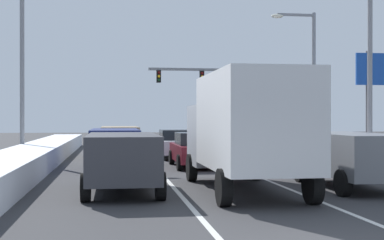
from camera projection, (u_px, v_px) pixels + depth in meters
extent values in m
plane|color=#333335|center=(201.00, 171.00, 22.09)|extent=(120.00, 120.00, 0.00)
cube|color=silver|center=(225.00, 163.00, 25.71)|extent=(0.14, 37.57, 0.01)
cube|color=silver|center=(153.00, 164.00, 25.22)|extent=(0.14, 37.57, 0.01)
cube|color=white|center=(332.00, 156.00, 26.48)|extent=(1.88, 37.57, 0.62)
cube|color=white|center=(35.00, 156.00, 24.46)|extent=(2.09, 37.57, 0.86)
cube|color=slate|center=(349.00, 154.00, 16.67)|extent=(1.95, 4.90, 1.25)
cube|color=red|center=(361.00, 164.00, 14.18)|extent=(0.20, 0.08, 0.28)
cylinder|color=black|center=(300.00, 171.00, 18.22)|extent=(0.25, 0.74, 0.74)
cylinder|color=black|center=(354.00, 170.00, 18.49)|extent=(0.25, 0.74, 0.74)
cylinder|color=black|center=(343.00, 183.00, 14.85)|extent=(0.25, 0.74, 0.74)
cube|color=maroon|center=(283.00, 153.00, 23.20)|extent=(1.82, 4.50, 0.70)
cube|color=black|center=(284.00, 139.00, 23.05)|extent=(1.64, 2.20, 0.55)
cube|color=red|center=(283.00, 154.00, 20.92)|extent=(0.24, 0.08, 0.14)
cube|color=red|center=(318.00, 154.00, 21.12)|extent=(0.24, 0.08, 0.14)
cylinder|color=black|center=(253.00, 158.00, 24.61)|extent=(0.22, 0.66, 0.66)
cylinder|color=black|center=(291.00, 158.00, 24.86)|extent=(0.22, 0.66, 0.66)
cylinder|color=black|center=(274.00, 164.00, 21.54)|extent=(0.22, 0.66, 0.66)
cylinder|color=black|center=(317.00, 163.00, 21.80)|extent=(0.22, 0.66, 0.66)
cube|color=black|center=(243.00, 147.00, 28.61)|extent=(1.82, 4.50, 0.70)
cube|color=black|center=(244.00, 135.00, 28.46)|extent=(1.64, 2.20, 0.55)
cube|color=red|center=(240.00, 147.00, 26.33)|extent=(0.24, 0.08, 0.14)
cube|color=red|center=(268.00, 147.00, 26.53)|extent=(0.24, 0.08, 0.14)
cylinder|color=black|center=(221.00, 151.00, 30.01)|extent=(0.22, 0.66, 0.66)
cylinder|color=black|center=(252.00, 151.00, 30.27)|extent=(0.22, 0.66, 0.66)
cylinder|color=black|center=(233.00, 155.00, 26.95)|extent=(0.22, 0.66, 0.66)
cylinder|color=black|center=(268.00, 154.00, 27.20)|extent=(0.22, 0.66, 0.66)
cube|color=#B7BABF|center=(226.00, 135.00, 18.37)|extent=(2.35, 2.20, 2.00)
cube|color=silver|center=(253.00, 121.00, 14.81)|extent=(2.35, 5.00, 2.60)
cylinder|color=black|center=(192.00, 167.00, 18.51)|extent=(0.28, 0.92, 0.92)
cylinder|color=black|center=(256.00, 167.00, 18.84)|extent=(0.28, 0.92, 0.92)
cylinder|color=black|center=(224.00, 187.00, 13.17)|extent=(0.28, 0.92, 0.92)
cylinder|color=black|center=(313.00, 186.00, 13.49)|extent=(0.28, 0.92, 0.92)
cube|color=maroon|center=(196.00, 153.00, 23.78)|extent=(1.82, 4.50, 0.70)
cube|color=black|center=(196.00, 139.00, 23.63)|extent=(1.64, 2.20, 0.55)
cube|color=red|center=(187.00, 153.00, 21.50)|extent=(0.24, 0.08, 0.14)
cube|color=red|center=(221.00, 153.00, 21.70)|extent=(0.24, 0.08, 0.14)
cylinder|color=black|center=(172.00, 157.00, 25.19)|extent=(0.22, 0.66, 0.66)
cylinder|color=black|center=(210.00, 157.00, 25.44)|extent=(0.22, 0.66, 0.66)
cylinder|color=black|center=(180.00, 163.00, 22.12)|extent=(0.22, 0.66, 0.66)
cylinder|color=black|center=(223.00, 162.00, 22.38)|extent=(0.22, 0.66, 0.66)
cube|color=silver|center=(176.00, 146.00, 29.27)|extent=(1.82, 4.50, 0.70)
cube|color=black|center=(176.00, 135.00, 29.12)|extent=(1.64, 2.20, 0.55)
cube|color=red|center=(167.00, 146.00, 27.00)|extent=(0.24, 0.08, 0.14)
cube|color=red|center=(195.00, 146.00, 27.20)|extent=(0.24, 0.08, 0.14)
cylinder|color=black|center=(157.00, 150.00, 30.68)|extent=(0.22, 0.66, 0.66)
cylinder|color=black|center=(188.00, 150.00, 30.94)|extent=(0.22, 0.66, 0.66)
cylinder|color=black|center=(162.00, 154.00, 27.61)|extent=(0.22, 0.66, 0.66)
cylinder|color=black|center=(197.00, 153.00, 27.87)|extent=(0.22, 0.66, 0.66)
cube|color=#38383D|center=(122.00, 156.00, 15.69)|extent=(1.95, 4.90, 1.25)
cube|color=black|center=(124.00, 152.00, 13.30)|extent=(1.56, 0.06, 0.55)
cube|color=red|center=(92.00, 167.00, 13.20)|extent=(0.20, 0.08, 0.28)
cube|color=red|center=(156.00, 166.00, 13.43)|extent=(0.20, 0.08, 0.28)
cylinder|color=black|center=(91.00, 174.00, 17.24)|extent=(0.25, 0.74, 0.74)
cylinder|color=black|center=(151.00, 173.00, 17.51)|extent=(0.25, 0.74, 0.74)
cylinder|color=black|center=(86.00, 187.00, 13.87)|extent=(0.25, 0.74, 0.74)
cylinder|color=black|center=(161.00, 186.00, 14.15)|extent=(0.25, 0.74, 0.74)
cube|color=navy|center=(115.00, 144.00, 22.71)|extent=(1.95, 4.90, 1.25)
cube|color=black|center=(115.00, 140.00, 20.32)|extent=(1.56, 0.06, 0.55)
cube|color=red|center=(94.00, 150.00, 20.22)|extent=(0.20, 0.08, 0.28)
cube|color=red|center=(136.00, 150.00, 20.45)|extent=(0.20, 0.08, 0.28)
cylinder|color=black|center=(93.00, 158.00, 24.26)|extent=(0.25, 0.74, 0.74)
cylinder|color=black|center=(136.00, 157.00, 24.53)|extent=(0.25, 0.74, 0.74)
cylinder|color=black|center=(90.00, 164.00, 20.89)|extent=(0.25, 0.74, 0.74)
cylinder|color=black|center=(140.00, 164.00, 21.17)|extent=(0.25, 0.74, 0.74)
cube|color=#937F60|center=(120.00, 138.00, 29.56)|extent=(1.95, 4.90, 1.25)
cube|color=black|center=(120.00, 134.00, 27.17)|extent=(1.56, 0.06, 0.55)
cube|color=red|center=(105.00, 142.00, 27.07)|extent=(0.20, 0.08, 0.28)
cube|color=red|center=(136.00, 142.00, 27.29)|extent=(0.20, 0.08, 0.28)
cylinder|color=black|center=(102.00, 149.00, 31.10)|extent=(0.25, 0.74, 0.74)
cylinder|color=black|center=(136.00, 149.00, 31.38)|extent=(0.25, 0.74, 0.74)
cylinder|color=black|center=(101.00, 153.00, 27.74)|extent=(0.25, 0.74, 0.74)
cylinder|color=black|center=(139.00, 152.00, 28.01)|extent=(0.25, 0.74, 0.74)
cylinder|color=slate|center=(242.00, 106.00, 43.31)|extent=(0.28, 0.28, 6.20)
cube|color=slate|center=(196.00, 70.00, 42.77)|extent=(7.40, 0.20, 0.20)
cube|color=black|center=(202.00, 77.00, 42.84)|extent=(0.34, 0.34, 0.95)
sphere|color=#4C0A0A|center=(202.00, 73.00, 42.66)|extent=(0.22, 0.22, 0.22)
sphere|color=#F2AD14|center=(202.00, 77.00, 42.66)|extent=(0.22, 0.22, 0.22)
sphere|color=#0C3819|center=(202.00, 80.00, 42.66)|extent=(0.22, 0.22, 0.22)
cube|color=black|center=(159.00, 76.00, 42.35)|extent=(0.34, 0.34, 0.95)
sphere|color=#4C0A0A|center=(159.00, 73.00, 42.16)|extent=(0.22, 0.22, 0.22)
sphere|color=#F2AD14|center=(159.00, 76.00, 42.17)|extent=(0.22, 0.22, 0.22)
sphere|color=#0C3819|center=(159.00, 80.00, 42.17)|extent=(0.22, 0.22, 0.22)
cylinder|color=gray|center=(370.00, 78.00, 24.94)|extent=(0.22, 0.22, 7.96)
cylinder|color=gray|center=(314.00, 84.00, 31.68)|extent=(0.22, 0.22, 8.26)
cube|color=gray|center=(296.00, 15.00, 31.51)|extent=(2.20, 0.14, 0.14)
ellipsoid|color=#EAE5C6|center=(277.00, 16.00, 31.35)|extent=(0.70, 0.36, 0.24)
cylinder|color=gray|center=(22.00, 70.00, 27.05)|extent=(0.22, 0.22, 9.01)
cylinder|color=#59595B|center=(367.00, 106.00, 27.34)|extent=(0.16, 0.16, 5.50)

